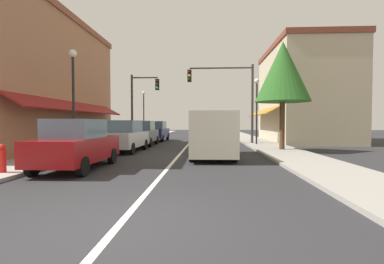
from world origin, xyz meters
name	(u,v)px	position (x,y,z in m)	size (l,w,h in m)	color
ground_plane	(189,143)	(0.00, 18.00, 0.00)	(80.00, 80.00, 0.00)	#28282B
sidewalk_left	(122,142)	(-5.50, 18.00, 0.06)	(2.60, 56.00, 0.12)	#A39E99
sidewalk_right	(258,142)	(5.50, 18.00, 0.06)	(2.60, 56.00, 0.12)	gray
lane_center_stripe	(189,143)	(0.00, 18.00, 0.00)	(0.14, 52.00, 0.01)	silver
storefront_left_block	(25,81)	(-9.62, 12.00, 4.14)	(6.95, 14.20, 8.29)	#9E6B4C
storefront_right_block	(303,95)	(9.62, 20.00, 4.03)	(6.95, 10.20, 8.05)	#BCAD8E
parked_car_nearest_left	(77,144)	(-3.17, 5.25, 0.88)	(1.81, 4.12, 1.77)	maroon
parked_car_second_left	(125,136)	(-3.20, 11.06, 0.88)	(1.88, 4.15, 1.77)	#B7BABF
parked_car_third_left	(142,133)	(-3.22, 15.33, 0.88)	(1.87, 4.14, 1.77)	#4C5156
parked_car_far_left	(156,131)	(-3.12, 20.33, 0.88)	(1.85, 4.13, 1.77)	navy
van_in_lane	(212,133)	(1.64, 8.90, 1.15)	(2.07, 5.21, 2.12)	beige
traffic_signal_mast_arm	(230,90)	(3.15, 16.71, 4.07)	(4.95, 0.50, 5.99)	#333333
traffic_signal_left_corner	(141,98)	(-4.05, 18.38, 3.63)	(2.39, 0.50, 5.60)	#333333
street_lamp_left_near	(73,86)	(-4.84, 8.42, 3.38)	(0.36, 0.36, 5.05)	black
street_lamp_right_mid	(257,100)	(4.92, 15.60, 3.21)	(0.36, 0.36, 4.76)	black
street_lamp_left_far	(144,107)	(-5.19, 24.39, 3.30)	(0.36, 0.36, 4.91)	black
tree_right_near	(283,72)	(5.71, 11.83, 4.52)	(3.11, 3.11, 6.25)	#4C331E
fire_hydrant	(2,158)	(-4.87, 3.86, 0.55)	(0.22, 0.22, 0.87)	red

